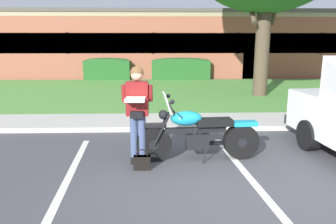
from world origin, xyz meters
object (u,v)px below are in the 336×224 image
object	(u,v)px
rider_person	(137,107)
hedge_center_left	(181,68)
hedge_left	(107,69)
handbag	(142,161)
motorcycle	(203,134)
brick_building	(155,44)

from	to	relation	value
rider_person	hedge_center_left	xyz separation A→B (m)	(1.64, 12.60, -0.36)
hedge_left	handbag	bearing A→B (deg)	-79.11
motorcycle	handbag	size ratio (longest dim) A/B	6.23
rider_person	handbag	size ratio (longest dim) A/B	4.74
handbag	hedge_left	world-z (taller)	hedge_left
hedge_left	brick_building	size ratio (longest dim) A/B	0.09
motorcycle	hedge_center_left	bearing A→B (deg)	87.76
motorcycle	rider_person	bearing A→B (deg)	-174.38
hedge_left	motorcycle	bearing A→B (deg)	-74.09
handbag	hedge_left	distance (m)	13.19
motorcycle	hedge_center_left	size ratio (longest dim) A/B	0.70
rider_person	hedge_left	xyz separation A→B (m)	(-2.41, 12.60, -0.36)
rider_person	handbag	world-z (taller)	rider_person
brick_building	handbag	bearing A→B (deg)	-90.22
motorcycle	brick_building	distance (m)	18.54
rider_person	hedge_left	size ratio (longest dim) A/B	0.68
rider_person	brick_building	xyz separation A→B (m)	(0.15, 18.57, 0.93)
rider_person	motorcycle	bearing A→B (deg)	5.62
motorcycle	hedge_left	distance (m)	12.99
hedge_center_left	brick_building	world-z (taller)	brick_building
hedge_center_left	brick_building	bearing A→B (deg)	104.02
motorcycle	hedge_center_left	xyz separation A→B (m)	(0.49, 12.49, 0.16)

